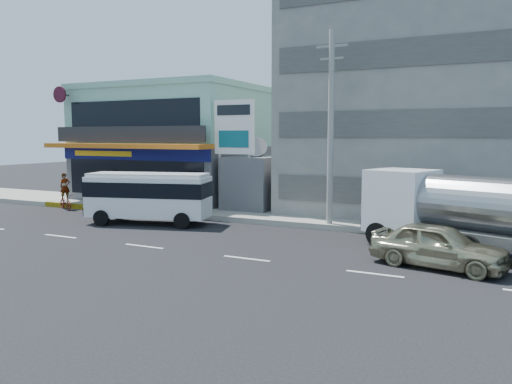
# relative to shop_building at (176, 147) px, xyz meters

# --- Properties ---
(ground) EXTENTS (120.00, 120.00, 0.00)m
(ground) POSITION_rel_shop_building_xyz_m (8.00, -13.95, -4.00)
(ground) COLOR black
(ground) RESTS_ON ground
(sidewalk) EXTENTS (70.00, 5.00, 0.30)m
(sidewalk) POSITION_rel_shop_building_xyz_m (13.00, -4.45, -3.85)
(sidewalk) COLOR gray
(sidewalk) RESTS_ON ground
(shop_building) EXTENTS (12.40, 11.70, 8.00)m
(shop_building) POSITION_rel_shop_building_xyz_m (0.00, 0.00, 0.00)
(shop_building) COLOR #46464B
(shop_building) RESTS_ON ground
(concrete_building) EXTENTS (16.00, 12.00, 14.00)m
(concrete_building) POSITION_rel_shop_building_xyz_m (18.00, 1.05, 3.00)
(concrete_building) COLOR gray
(concrete_building) RESTS_ON ground
(gap_structure) EXTENTS (3.00, 6.00, 3.50)m
(gap_structure) POSITION_rel_shop_building_xyz_m (8.00, -1.95, -2.25)
(gap_structure) COLOR #46464B
(gap_structure) RESTS_ON ground
(satellite_dish) EXTENTS (1.50, 1.50, 0.15)m
(satellite_dish) POSITION_rel_shop_building_xyz_m (8.00, -2.95, -0.42)
(satellite_dish) COLOR slate
(satellite_dish) RESTS_ON gap_structure
(billboard) EXTENTS (2.60, 0.18, 6.90)m
(billboard) POSITION_rel_shop_building_xyz_m (7.50, -4.75, 0.93)
(billboard) COLOR gray
(billboard) RESTS_ON ground
(utility_pole_near) EXTENTS (1.60, 0.30, 10.00)m
(utility_pole_near) POSITION_rel_shop_building_xyz_m (14.00, -6.55, 1.15)
(utility_pole_near) COLOR #999993
(utility_pole_near) RESTS_ON ground
(minibus) EXTENTS (6.96, 3.73, 2.78)m
(minibus) POSITION_rel_shop_building_xyz_m (4.68, -9.36, -2.34)
(minibus) COLOR silver
(minibus) RESTS_ON ground
(sedan) EXTENTS (5.12, 2.93, 1.64)m
(sedan) POSITION_rel_shop_building_xyz_m (19.87, -12.09, -3.18)
(sedan) COLOR tan
(sedan) RESTS_ON ground
(tanker_truck) EXTENTS (8.71, 5.06, 3.30)m
(tanker_truck) POSITION_rel_shop_building_xyz_m (20.35, -9.34, -2.22)
(tanker_truck) COLOR white
(tanker_truck) RESTS_ON ground
(motorcycle_rider) EXTENTS (1.96, 1.35, 2.38)m
(motorcycle_rider) POSITION_rel_shop_building_xyz_m (-3.66, -7.34, -3.21)
(motorcycle_rider) COLOR #5C0D0F
(motorcycle_rider) RESTS_ON ground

